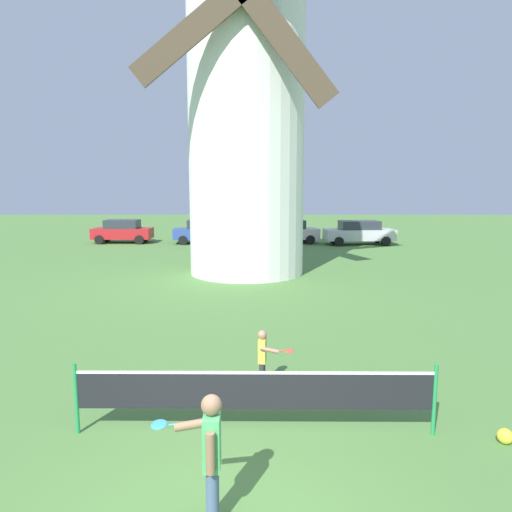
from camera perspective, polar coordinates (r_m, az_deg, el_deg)
name	(u,v)px	position (r m, az deg, el deg)	size (l,w,h in m)	color
windmill	(246,100)	(20.46, -1.19, 18.48)	(8.22, 5.61, 14.71)	white
tennis_net	(255,391)	(7.26, -0.14, -16.14)	(5.43, 0.06, 1.10)	#238E4C
player_near	(210,452)	(5.52, -5.61, -22.69)	(0.82, 0.56, 1.50)	slate
player_far	(264,355)	(8.79, 0.95, -12.05)	(0.67, 0.53, 1.11)	#333338
stray_ball	(505,436)	(8.13, 28.13, -18.82)	(0.23, 0.23, 0.23)	yellow
parked_car_red	(123,231)	(32.76, -15.98, 2.96)	(3.88, 1.90, 1.56)	red
parked_car_blue	(205,231)	(31.47, -6.23, 3.03)	(4.33, 2.19, 1.56)	#334C99
parked_car_cream	(286,231)	(31.30, 3.66, 3.03)	(4.53, 2.44, 1.56)	silver
parked_car_silver	(359,232)	(31.32, 12.47, 2.86)	(4.60, 2.14, 1.56)	silver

